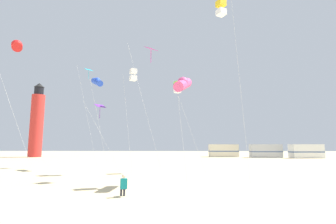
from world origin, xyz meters
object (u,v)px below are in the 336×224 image
object	(u,v)px
kite_diamond_cyan	(89,74)
kite_box_lime	(177,87)
kite_box_white	(133,75)
kite_tube_blue	(97,82)
kite_diamond_violet	(100,108)
kite_tube_rainbow	(183,84)
rv_van_cream	(223,151)
kite_flyer_standing	(124,185)
rv_van_white	(306,151)
kite_tube_scarlet	(17,46)
rv_van_silver	(266,151)
kite_box_gold	(221,8)
lighthouse_distant	(37,122)
kite_diamond_magenta	(151,54)

from	to	relation	value
kite_diamond_cyan	kite_box_lime	size ratio (longest dim) A/B	1.37
kite_diamond_cyan	kite_box_white	size ratio (longest dim) A/B	1.23
kite_tube_blue	kite_diamond_violet	size ratio (longest dim) A/B	1.63
kite_tube_rainbow	rv_van_cream	xyz separation A→B (m)	(10.35, 40.09, -5.43)
kite_tube_blue	kite_box_lime	size ratio (longest dim) A/B	1.17
kite_flyer_standing	rv_van_white	xyz separation A→B (m)	(29.38, 38.50, 0.78)
rv_van_cream	rv_van_white	xyz separation A→B (m)	(15.78, -5.03, 0.00)
kite_flyer_standing	rv_van_cream	size ratio (longest dim) A/B	0.18
kite_diamond_cyan	kite_diamond_violet	size ratio (longest dim) A/B	1.90
kite_flyer_standing	kite_tube_scarlet	distance (m)	13.99
kite_box_white	kite_tube_blue	xyz separation A→B (m)	(-4.94, 4.22, 0.44)
kite_diamond_cyan	kite_tube_scarlet	bearing A→B (deg)	-94.45
kite_tube_rainbow	rv_van_silver	distance (m)	42.05
rv_van_silver	kite_box_gold	bearing A→B (deg)	-112.18
rv_van_silver	kite_tube_blue	bearing A→B (deg)	-135.98
kite_box_gold	kite_diamond_violet	distance (m)	13.60
kite_flyer_standing	lighthouse_distant	xyz separation A→B (m)	(-28.51, 41.49, 7.22)
rv_van_white	kite_diamond_cyan	bearing A→B (deg)	-155.32
kite_flyer_standing	rv_van_white	size ratio (longest dim) A/B	0.18
kite_box_gold	kite_diamond_violet	size ratio (longest dim) A/B	2.07
kite_box_white	lighthouse_distant	distance (m)	41.31
kite_flyer_standing	rv_van_silver	bearing A→B (deg)	-137.66
kite_diamond_magenta	rv_van_cream	bearing A→B (deg)	70.93
kite_tube_scarlet	lighthouse_distant	distance (m)	41.81
rv_van_cream	rv_van_silver	bearing A→B (deg)	-20.10
kite_tube_scarlet	rv_van_silver	world-z (taller)	kite_tube_scarlet
kite_box_gold	rv_van_white	world-z (taller)	kite_box_gold
kite_box_gold	kite_tube_blue	world-z (taller)	kite_box_gold
kite_tube_blue	kite_diamond_magenta	size ratio (longest dim) A/B	0.99
kite_tube_rainbow	kite_diamond_magenta	distance (m)	5.00
rv_van_silver	rv_van_white	world-z (taller)	same
kite_tube_blue	kite_tube_rainbow	bearing A→B (deg)	-49.24
kite_diamond_violet	rv_van_white	size ratio (longest dim) A/B	0.99
kite_diamond_violet	kite_tube_rainbow	world-z (taller)	kite_tube_rainbow
kite_tube_scarlet	kite_tube_rainbow	world-z (taller)	kite_tube_scarlet
kite_tube_scarlet	kite_box_lime	xyz separation A→B (m)	(12.25, 7.17, -1.57)
kite_tube_scarlet	kite_box_lime	distance (m)	14.28
kite_box_lime	rv_van_cream	world-z (taller)	kite_box_lime
kite_tube_rainbow	kite_diamond_magenta	size ratio (longest dim) A/B	0.70
rv_van_cream	rv_van_white	bearing A→B (deg)	-19.09
kite_diamond_violet	rv_van_silver	size ratio (longest dim) A/B	1.01
rv_van_white	kite_tube_rainbow	bearing A→B (deg)	-131.59
kite_diamond_cyan	kite_tube_blue	world-z (taller)	kite_diamond_cyan
kite_tube_blue	kite_tube_rainbow	distance (m)	15.03
kite_diamond_cyan	kite_box_white	bearing A→B (deg)	-44.40
kite_tube_blue	kite_diamond_magenta	xyz separation A→B (m)	(7.06, -8.32, 0.14)
kite_tube_blue	kite_diamond_violet	distance (m)	6.56
kite_box_lime	rv_van_silver	size ratio (longest dim) A/B	1.40
lighthouse_distant	rv_van_silver	distance (m)	50.92
kite_tube_scarlet	rv_van_cream	size ratio (longest dim) A/B	1.66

